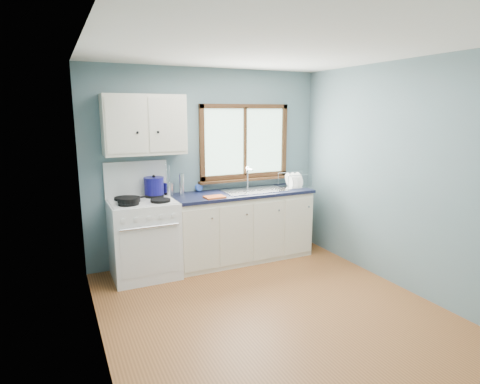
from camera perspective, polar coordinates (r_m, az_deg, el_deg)
name	(u,v)px	position (r m, az deg, el deg)	size (l,w,h in m)	color
floor	(274,313)	(4.16, 4.88, -16.83)	(3.20, 3.60, 0.02)	#985A2C
ceiling	(279,46)	(3.71, 5.58, 19.96)	(3.20, 3.60, 0.02)	white
wall_back	(207,165)	(5.35, -4.66, 3.80)	(3.20, 0.02, 2.50)	slate
wall_front	(450,247)	(2.41, 27.74, -7.00)	(3.20, 0.02, 2.50)	slate
wall_left	(93,206)	(3.24, -20.15, -1.86)	(0.02, 3.60, 2.50)	slate
wall_right	(403,177)	(4.75, 22.23, 2.01)	(0.02, 3.60, 2.50)	slate
gas_range	(144,236)	(4.94, -13.53, -6.13)	(0.76, 0.69, 1.36)	white
base_cabinets	(242,229)	(5.38, 0.25, -5.29)	(1.85, 0.60, 0.88)	silver
countertop	(242,193)	(5.26, 0.26, -0.17)	(1.89, 0.64, 0.04)	black
sink	(254,195)	(5.34, 2.00, -0.43)	(0.84, 0.46, 0.44)	silver
window	(245,147)	(5.50, 0.70, 6.41)	(1.36, 0.10, 1.03)	#9EC6A8
upper_cabinets	(144,125)	(4.89, -13.46, 9.28)	(0.95, 0.35, 0.70)	silver
skillet	(129,200)	(4.65, -15.49, -1.04)	(0.40, 0.33, 0.05)	black
stockpot	(154,186)	(4.99, -12.12, 0.89)	(0.25, 0.25, 0.24)	navy
utensil_crock	(169,189)	(5.08, -10.09, 0.47)	(0.16, 0.16, 0.42)	silver
thermos	(182,184)	(5.06, -8.31, 1.07)	(0.06, 0.06, 0.27)	silver
soap_bottle	(199,182)	(5.25, -5.79, 1.37)	(0.10, 0.10, 0.25)	blue
dish_towel	(215,197)	(4.90, -3.63, -0.72)	(0.24, 0.18, 0.02)	#D05624
dish_rack	(295,183)	(5.60, 7.77, 1.22)	(0.41, 0.32, 0.21)	silver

